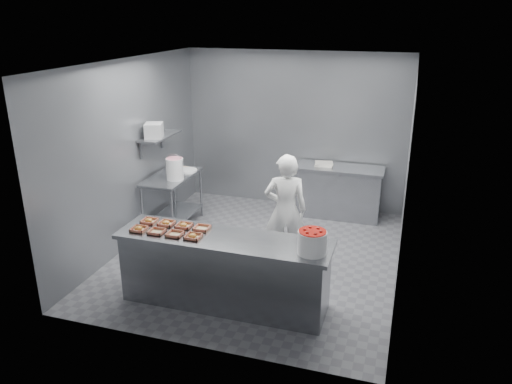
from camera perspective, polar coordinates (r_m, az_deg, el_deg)
floor at (r=7.49m, az=0.15°, el=-7.24°), size 4.50×4.50×0.00m
ceiling at (r=6.69m, az=0.17°, el=14.63°), size 4.50×4.50×0.00m
wall_back at (r=9.06m, az=4.41°, el=7.01°), size 4.00×0.04×2.80m
wall_left at (r=7.77m, az=-14.12°, el=4.26°), size 0.04×4.50×2.80m
wall_right at (r=6.67m, az=16.79°, el=1.45°), size 0.04×4.50×2.80m
service_counter at (r=6.15m, az=-3.64°, el=-8.96°), size 2.60×0.70×0.90m
prep_table at (r=8.34m, az=-9.50°, el=-0.15°), size 0.60×1.20×0.90m
back_counter at (r=8.84m, az=9.41°, el=0.06°), size 1.50×0.60×0.90m
wall_shelf at (r=8.14m, az=-10.95°, el=6.31°), size 0.35×0.90×0.03m
tray_0 at (r=6.26m, az=-13.24°, el=-4.11°), size 0.19×0.18×0.06m
tray_1 at (r=6.15m, az=-11.27°, el=-4.45°), size 0.19×0.18×0.04m
tray_2 at (r=6.05m, az=-9.26°, el=-4.76°), size 0.19×0.18×0.04m
tray_3 at (r=5.95m, az=-7.21°, el=-5.04°), size 0.19×0.18×0.06m
tray_4 at (r=6.47m, az=-12.11°, el=-3.24°), size 0.19×0.18×0.06m
tray_5 at (r=6.36m, az=-10.21°, el=-3.52°), size 0.19×0.18×0.06m
tray_6 at (r=6.26m, az=-8.25°, el=-3.80°), size 0.19×0.18×0.06m
tray_7 at (r=6.16m, az=-6.20°, el=-4.12°), size 0.19×0.18×0.04m
worker at (r=6.95m, az=3.39°, el=-2.13°), size 0.67×0.53×1.63m
strawberry_tub at (r=5.53m, az=6.44°, el=-5.62°), size 0.32×0.32×0.27m
glaze_bucket at (r=8.00m, az=-9.27°, el=2.69°), size 0.29×0.27×0.42m
bucket_lid at (r=8.43m, az=-7.87°, el=2.46°), size 0.34×0.34×0.03m
rag at (r=8.60m, az=-8.18°, el=2.78°), size 0.14×0.12×0.02m
appliance at (r=7.97m, az=-11.59°, el=6.91°), size 0.35×0.37×0.22m
paper_stack at (r=8.73m, az=7.77°, el=3.19°), size 0.31×0.23×0.06m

